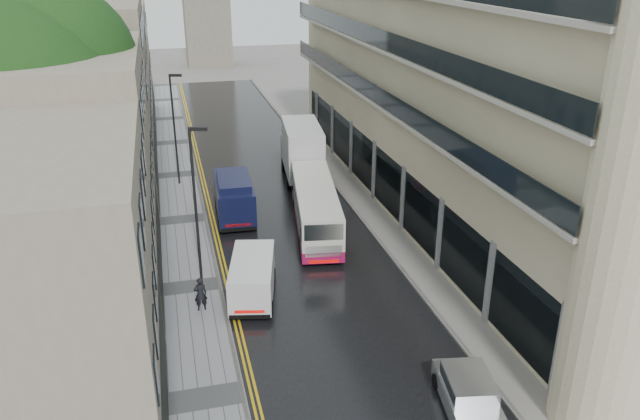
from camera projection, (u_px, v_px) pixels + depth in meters
name	position (u px, v px, depth m)	size (l,w,h in m)	color
road	(279.00, 211.00, 38.62)	(9.00, 85.00, 0.02)	black
left_sidewalk	(183.00, 220.00, 37.27)	(2.70, 85.00, 0.12)	gray
right_sidewalk	(362.00, 203.00, 39.83)	(1.80, 85.00, 0.12)	slate
old_shop_row	(110.00, 116.00, 36.39)	(4.50, 56.00, 12.00)	gray
modern_block	(452.00, 96.00, 36.92)	(8.00, 40.00, 14.00)	beige
tree_near	(19.00, 155.00, 26.39)	(10.56, 10.56, 13.89)	black
tree_far	(65.00, 104.00, 38.36)	(9.24, 9.24, 12.46)	black
cream_bus	(301.00, 228.00, 33.08)	(2.19, 9.62, 2.62)	silver
white_lorry	(288.00, 160.00, 41.42)	(2.36, 7.87, 4.13)	silver
white_van	(230.00, 296.00, 27.27)	(1.88, 4.39, 1.99)	silver
navy_van	(219.00, 208.00, 35.49)	(2.14, 5.34, 2.72)	black
pedestrian	(200.00, 294.00, 27.58)	(0.58, 0.38, 1.60)	black
lamp_post_near	(196.00, 207.00, 29.04)	(0.85, 0.19, 7.59)	black
lamp_post_far	(175.00, 131.00, 41.50)	(0.84, 0.19, 7.46)	black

